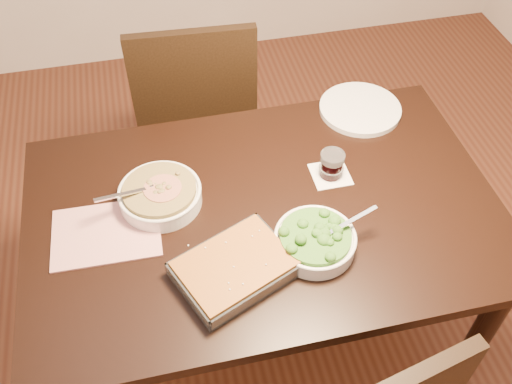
{
  "coord_description": "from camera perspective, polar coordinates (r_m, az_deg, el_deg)",
  "views": [
    {
      "loc": [
        -0.27,
        -1.07,
        2.03
      ],
      "look_at": [
        -0.02,
        0.02,
        0.8
      ],
      "focal_mm": 40.0,
      "sensor_mm": 36.0,
      "label": 1
    }
  ],
  "objects": [
    {
      "name": "ground",
      "position": [
        2.31,
        0.6,
        -13.85
      ],
      "size": [
        4.0,
        4.0,
        0.0
      ],
      "primitive_type": "plane",
      "color": "#482114",
      "rests_on": "ground"
    },
    {
      "name": "table",
      "position": [
        1.76,
        0.77,
        -3.62
      ],
      "size": [
        1.4,
        0.9,
        0.75
      ],
      "color": "black",
      "rests_on": "ground"
    },
    {
      "name": "magazine_a",
      "position": [
        1.68,
        -14.75,
        -3.97
      ],
      "size": [
        0.31,
        0.23,
        0.01
      ],
      "primitive_type": "cube",
      "rotation": [
        0.0,
        0.0,
        -0.03
      ],
      "color": "#B83442",
      "rests_on": "table"
    },
    {
      "name": "coaster",
      "position": [
        1.79,
        7.44,
        1.75
      ],
      "size": [
        0.12,
        0.12,
        0.0
      ],
      "primitive_type": "cube",
      "color": "white",
      "rests_on": "table"
    },
    {
      "name": "stew_bowl",
      "position": [
        1.7,
        -9.56,
        -0.25
      ],
      "size": [
        0.27,
        0.25,
        0.09
      ],
      "color": "white",
      "rests_on": "table"
    },
    {
      "name": "broccoli_bowl",
      "position": [
        1.58,
        5.93,
        -4.82
      ],
      "size": [
        0.26,
        0.23,
        0.09
      ],
      "color": "white",
      "rests_on": "table"
    },
    {
      "name": "baking_dish",
      "position": [
        1.52,
        -2.13,
        -7.63
      ],
      "size": [
        0.36,
        0.32,
        0.05
      ],
      "rotation": [
        0.0,
        0.0,
        0.4
      ],
      "color": "silver",
      "rests_on": "table"
    },
    {
      "name": "wine_tumbler",
      "position": [
        1.76,
        7.59,
        2.78
      ],
      "size": [
        0.07,
        0.07,
        0.08
      ],
      "color": "black",
      "rests_on": "coaster"
    },
    {
      "name": "dinner_plate",
      "position": [
        2.03,
        10.37,
        8.18
      ],
      "size": [
        0.28,
        0.28,
        0.02
      ],
      "primitive_type": "cylinder",
      "color": "silver",
      "rests_on": "table"
    },
    {
      "name": "chair_far",
      "position": [
        2.35,
        -6.04,
        8.29
      ],
      "size": [
        0.49,
        0.49,
        0.98
      ],
      "rotation": [
        0.0,
        0.0,
        3.08
      ],
      "color": "black",
      "rests_on": "ground"
    }
  ]
}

